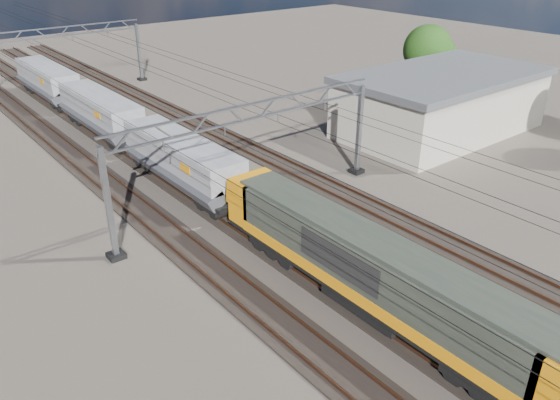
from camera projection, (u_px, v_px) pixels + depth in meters
ground at (294, 233)px, 32.86m from camera, size 160.00×160.00×0.00m
track_outer_west at (209, 266)px, 29.47m from camera, size 2.60×140.00×0.30m
track_loco at (267, 242)px, 31.71m from camera, size 2.60×140.00×0.30m
track_inner_east at (318, 222)px, 33.95m from camera, size 2.60×140.00×0.30m
track_outer_east at (363, 204)px, 36.18m from camera, size 2.60×140.00×0.30m
catenary_gantry_mid at (253, 153)px, 33.92m from camera, size 19.90×0.90×7.11m
catenary_gantry_far at (57, 58)px, 59.10m from camera, size 19.90×0.90×7.11m
overhead_wires at (217, 110)px, 35.90m from camera, size 12.03×140.00×0.53m
locomotive at (373, 271)px, 25.06m from camera, size 2.76×21.10×3.62m
hopper_wagon_lead at (182, 159)px, 37.48m from camera, size 3.38×13.00×3.25m
hopper_wagon_mid at (101, 111)px, 47.41m from camera, size 3.38×13.00×3.25m
hopper_wagon_third at (47, 80)px, 57.35m from camera, size 3.38×13.00×3.25m
industrial_shed at (441, 102)px, 48.15m from camera, size 18.60×10.60×5.40m
tree_far at (431, 51)px, 57.29m from camera, size 5.59×5.19×7.68m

